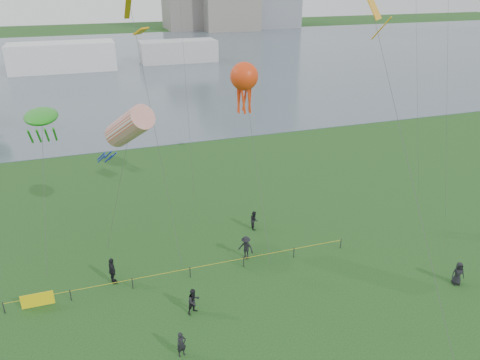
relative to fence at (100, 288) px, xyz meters
name	(u,v)px	position (x,y,z in m)	size (l,w,h in m)	color
lake	(119,64)	(9.13, 87.93, -0.53)	(400.00, 120.00, 0.08)	#4E5E6B
pavilion_left	(63,57)	(-2.87, 82.93, 2.45)	(22.00, 8.00, 6.00)	white
pavilion_right	(178,51)	(23.13, 85.93, 1.95)	(18.00, 7.00, 5.00)	silver
fence	(100,288)	(0.00, 0.00, 0.00)	(24.07, 0.07, 1.05)	black
spectator_a	(194,301)	(5.51, -3.74, 0.33)	(0.86, 0.67, 1.76)	black
spectator_b	(246,248)	(10.64, 1.04, 0.38)	(1.20, 0.69, 1.86)	black
spectator_c	(112,271)	(0.93, 1.09, 0.43)	(1.15, 0.48, 1.96)	black
spectator_d	(458,273)	(23.41, -6.60, 0.30)	(0.84, 0.55, 1.72)	black
spectator_f	(181,344)	(4.02, -7.04, 0.22)	(0.57, 0.37, 1.56)	black
spectator_g	(254,220)	(12.77, 5.06, 0.25)	(0.78, 0.61, 1.61)	black
kite_windsock	(129,127)	(3.34, 4.95, 9.37)	(4.37, 5.11, 11.84)	#3F3F42
kite_creature	(41,117)	(-2.57, 9.25, 9.45)	(2.43, 8.18, 10.47)	#3F3F42
kite_octopus	(244,77)	(12.72, 7.58, 11.68)	(2.22, 9.08, 13.43)	#3F3F42
kite_delta	(379,28)	(16.22, -4.50, 16.45)	(1.52, 12.29, 18.63)	#3F3F42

